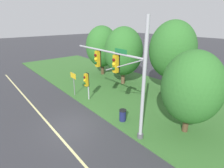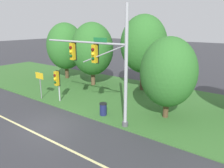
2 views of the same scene
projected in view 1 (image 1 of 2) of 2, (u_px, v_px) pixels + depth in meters
ground_plane at (71, 126)px, 13.16m from camera, size 160.00×160.00×0.00m
lane_stripe at (56, 132)px, 12.43m from camera, size 36.00×0.16×0.01m
grass_verge at (143, 97)px, 18.08m from camera, size 48.00×11.50×0.10m
traffic_signal_mast at (122, 71)px, 11.66m from camera, size 7.46×0.49×7.71m
pedestrian_signal_near_kerb at (87, 81)px, 16.60m from camera, size 0.46×0.55×2.74m
route_sign_post at (74, 80)px, 17.78m from camera, size 1.07×0.08×2.45m
tree_nearest_road at (102, 47)px, 24.11m from camera, size 4.47×4.47×6.75m
tree_left_of_mast at (124, 51)px, 20.36m from camera, size 4.49×4.49×6.77m
tree_behind_signpost at (172, 50)px, 17.28m from camera, size 4.55×4.55×7.48m
tree_mid_verge at (192, 88)px, 11.27m from camera, size 3.90×3.90×5.76m
trash_bin at (123, 115)px, 13.54m from camera, size 0.56×0.56×0.93m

